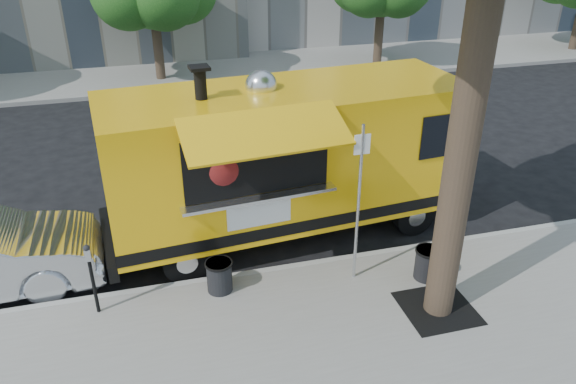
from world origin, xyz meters
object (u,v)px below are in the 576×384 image
(trash_bin_left, at_px, (219,275))
(trash_bin_right, at_px, (428,263))
(parking_meter, at_px, (91,271))
(sign_post, at_px, (359,196))
(food_truck, at_px, (286,157))

(trash_bin_left, bearing_deg, trash_bin_right, -9.53)
(trash_bin_left, distance_m, trash_bin_right, 3.79)
(trash_bin_left, bearing_deg, parking_meter, -178.63)
(parking_meter, bearing_deg, sign_post, -2.52)
(sign_post, bearing_deg, trash_bin_left, 174.19)
(trash_bin_right, bearing_deg, trash_bin_left, 170.47)
(sign_post, height_order, trash_bin_right, sign_post)
(trash_bin_left, bearing_deg, food_truck, 47.30)
(sign_post, bearing_deg, trash_bin_right, -16.43)
(trash_bin_left, xyz_separation_m, trash_bin_right, (3.74, -0.63, 0.01))
(parking_meter, xyz_separation_m, trash_bin_left, (2.09, 0.05, -0.52))
(food_truck, bearing_deg, trash_bin_right, -56.06)
(sign_post, relative_size, trash_bin_left, 5.10)
(parking_meter, bearing_deg, trash_bin_left, 1.37)
(sign_post, distance_m, parking_meter, 4.64)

